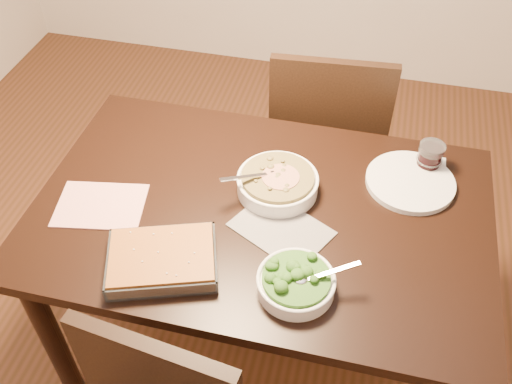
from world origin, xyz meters
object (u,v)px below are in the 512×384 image
at_px(dinner_plate, 410,182).
at_px(chair_far, 327,135).
at_px(broccoli_bowl, 296,282).
at_px(baking_dish, 162,260).
at_px(wine_tumbler, 430,156).
at_px(table, 261,229).
at_px(stew_bowl, 278,183).

relative_size(dinner_plate, chair_far, 0.29).
bearing_deg(broccoli_bowl, baking_dish, -178.48).
distance_m(wine_tumbler, dinner_plate, 0.11).
distance_m(table, broccoli_bowl, 0.34).
bearing_deg(baking_dish, stew_bowl, 37.04).
xyz_separation_m(table, baking_dish, (-0.22, -0.28, 0.12)).
xyz_separation_m(table, stew_bowl, (0.03, 0.09, 0.13)).
bearing_deg(broccoli_bowl, dinner_plate, 60.09).
bearing_deg(table, stew_bowl, 70.62).
relative_size(broccoli_bowl, chair_far, 0.24).
bearing_deg(stew_bowl, broccoli_bowl, -70.49).
height_order(table, stew_bowl, stew_bowl).
bearing_deg(baking_dish, broccoli_bowl, -17.49).
relative_size(table, stew_bowl, 5.43).
height_order(stew_bowl, broccoli_bowl, stew_bowl).
bearing_deg(chair_far, wine_tumbler, 131.59).
bearing_deg(wine_tumbler, table, -147.54).
relative_size(table, dinner_plate, 4.94).
height_order(table, wine_tumbler, wine_tumbler).
height_order(baking_dish, wine_tumbler, wine_tumbler).
distance_m(table, stew_bowl, 0.16).
distance_m(table, baking_dish, 0.37).
xyz_separation_m(broccoli_bowl, dinner_plate, (0.28, 0.49, -0.02)).
height_order(baking_dish, dinner_plate, baking_dish).
height_order(table, chair_far, chair_far).
bearing_deg(table, dinner_plate, 26.55).
bearing_deg(dinner_plate, stew_bowl, -162.41).
relative_size(stew_bowl, broccoli_bowl, 1.10).
xyz_separation_m(broccoli_bowl, chair_far, (-0.04, 0.93, -0.24)).
distance_m(table, wine_tumbler, 0.60).
height_order(table, dinner_plate, dinner_plate).
relative_size(wine_tumbler, chair_far, 0.10).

